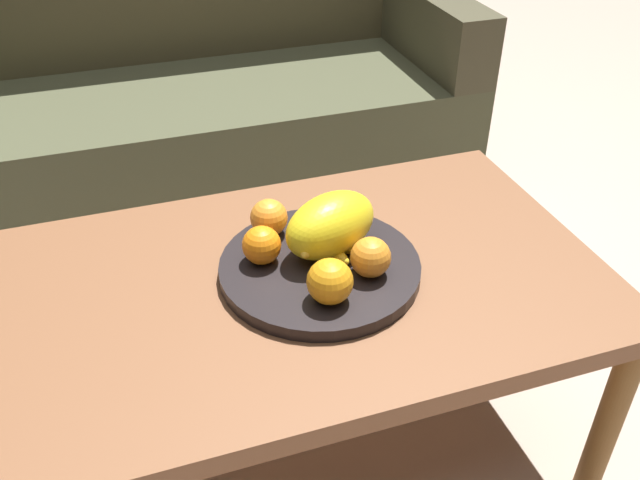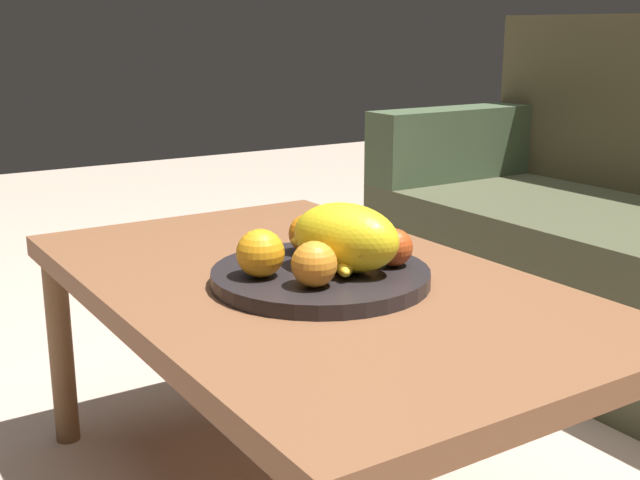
% 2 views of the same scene
% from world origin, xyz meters
% --- Properties ---
extents(coffee_table, '(1.11, 0.67, 0.45)m').
position_xyz_m(coffee_table, '(0.00, 0.00, 0.40)').
color(coffee_table, brown).
rests_on(coffee_table, ground_plane).
extents(fruit_bowl, '(0.36, 0.36, 0.03)m').
position_xyz_m(fruit_bowl, '(0.04, -0.00, 0.46)').
color(fruit_bowl, black).
rests_on(fruit_bowl, coffee_table).
extents(melon_large_front, '(0.22, 0.18, 0.11)m').
position_xyz_m(melon_large_front, '(0.07, 0.03, 0.53)').
color(melon_large_front, yellow).
rests_on(melon_large_front, fruit_bowl).
extents(orange_front, '(0.07, 0.07, 0.07)m').
position_xyz_m(orange_front, '(-0.02, 0.12, 0.51)').
color(orange_front, orange).
rests_on(orange_front, fruit_bowl).
extents(orange_left, '(0.07, 0.07, 0.07)m').
position_xyz_m(orange_left, '(-0.06, 0.04, 0.51)').
color(orange_left, orange).
rests_on(orange_left, fruit_bowl).
extents(orange_right, '(0.07, 0.07, 0.07)m').
position_xyz_m(orange_right, '(0.11, -0.06, 0.51)').
color(orange_right, orange).
rests_on(orange_right, fruit_bowl).
extents(orange_back, '(0.08, 0.08, 0.08)m').
position_xyz_m(orange_back, '(0.02, -0.10, 0.51)').
color(orange_back, orange).
rests_on(orange_back, fruit_bowl).
extents(apple_front, '(0.06, 0.06, 0.06)m').
position_xyz_m(apple_front, '(0.09, 0.11, 0.51)').
color(apple_front, '#BB461B').
rests_on(apple_front, fruit_bowl).
extents(banana_bunch, '(0.16, 0.15, 0.06)m').
position_xyz_m(banana_bunch, '(0.05, 0.03, 0.51)').
color(banana_bunch, yellow).
rests_on(banana_bunch, fruit_bowl).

